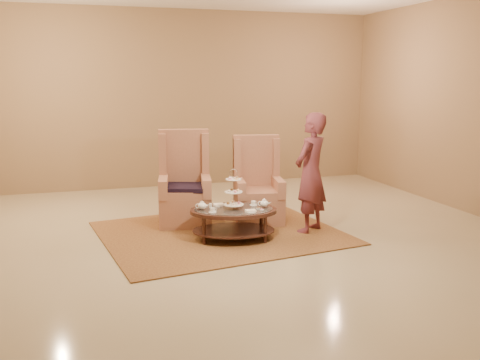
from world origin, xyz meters
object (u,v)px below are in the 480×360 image
object	(u,v)px
tea_table	(234,215)
armchair_right	(258,193)
person	(311,173)
armchair_left	(185,192)

from	to	relation	value
tea_table	armchair_right	xyz separation A→B (m)	(0.63, 0.85, 0.08)
tea_table	armchair_right	world-z (taller)	armchair_right
tea_table	person	bearing A→B (deg)	15.33
armchair_right	tea_table	bearing A→B (deg)	-116.48
armchair_left	person	distance (m)	1.94
armchair_left	tea_table	bearing A→B (deg)	-56.36
armchair_right	person	world-z (taller)	person
armchair_left	person	world-z (taller)	person
tea_table	armchair_left	bearing A→B (deg)	125.24
armchair_right	person	xyz separation A→B (m)	(0.52, -0.78, 0.41)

